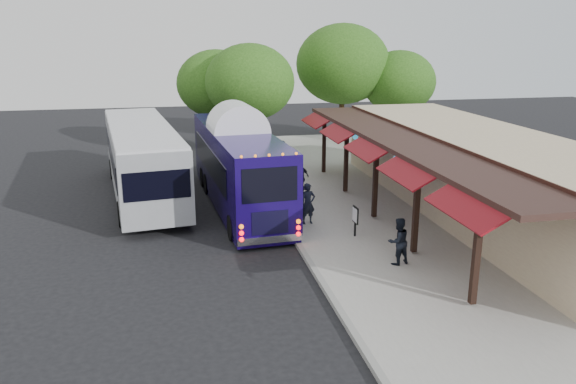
{
  "coord_description": "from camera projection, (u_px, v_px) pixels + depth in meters",
  "views": [
    {
      "loc": [
        -4.27,
        -17.09,
        7.59
      ],
      "look_at": [
        -0.11,
        2.96,
        1.8
      ],
      "focal_mm": 35.0,
      "sensor_mm": 36.0,
      "label": 1
    }
  ],
  "objects": [
    {
      "name": "sidewalk",
      "position": [
        401.0,
        218.0,
        23.73
      ],
      "size": [
        10.0,
        40.0,
        0.15
      ],
      "primitive_type": "cube",
      "color": "#9E9B93",
      "rests_on": "ground"
    },
    {
      "name": "ground",
      "position": [
        309.0,
        266.0,
        19.0
      ],
      "size": [
        90.0,
        90.0,
        0.0
      ],
      "primitive_type": "plane",
      "color": "black",
      "rests_on": "ground"
    },
    {
      "name": "ped_a",
      "position": [
        308.0,
        204.0,
        22.6
      ],
      "size": [
        0.67,
        0.49,
        1.68
      ],
      "primitive_type": "imported",
      "rotation": [
        0.0,
        0.0,
        0.16
      ],
      "color": "black",
      "rests_on": "sidewalk"
    },
    {
      "name": "tree_far",
      "position": [
        217.0,
        84.0,
        36.71
      ],
      "size": [
        5.19,
        5.19,
        6.64
      ],
      "color": "#382314",
      "rests_on": "ground"
    },
    {
      "name": "curb",
      "position": [
        287.0,
        226.0,
        22.76
      ],
      "size": [
        0.2,
        40.0,
        0.16
      ],
      "primitive_type": "cube",
      "color": "gray",
      "rests_on": "ground"
    },
    {
      "name": "ped_b",
      "position": [
        398.0,
        241.0,
        18.6
      ],
      "size": [
        0.92,
        0.8,
        1.61
      ],
      "primitive_type": "imported",
      "rotation": [
        0.0,
        0.0,
        3.42
      ],
      "color": "black",
      "rests_on": "sidewalk"
    },
    {
      "name": "city_bus",
      "position": [
        142.0,
        157.0,
        26.85
      ],
      "size": [
        4.41,
        13.06,
        3.44
      ],
      "rotation": [
        0.0,
        0.0,
        0.13
      ],
      "color": "gray",
      "rests_on": "ground"
    },
    {
      "name": "sign_board",
      "position": [
        355.0,
        216.0,
        21.17
      ],
      "size": [
        0.08,
        0.53,
        1.17
      ],
      "rotation": [
        0.0,
        0.0,
        0.05
      ],
      "color": "black",
      "rests_on": "sidewalk"
    },
    {
      "name": "ped_d",
      "position": [
        282.0,
        154.0,
        32.3
      ],
      "size": [
        1.03,
        0.64,
        1.54
      ],
      "primitive_type": "imported",
      "rotation": [
        0.0,
        0.0,
        3.07
      ],
      "color": "black",
      "rests_on": "sidewalk"
    },
    {
      "name": "tree_right",
      "position": [
        399.0,
        82.0,
        39.11
      ],
      "size": [
        5.09,
        5.09,
        6.52
      ],
      "color": "#382314",
      "rests_on": "ground"
    },
    {
      "name": "ped_c",
      "position": [
        301.0,
        178.0,
        26.59
      ],
      "size": [
        1.06,
        0.84,
        1.68
      ],
      "primitive_type": "imported",
      "rotation": [
        0.0,
        0.0,
        3.66
      ],
      "color": "black",
      "rests_on": "sidewalk"
    },
    {
      "name": "tree_left",
      "position": [
        250.0,
        82.0,
        34.51
      ],
      "size": [
        5.52,
        5.52,
        7.07
      ],
      "color": "#382314",
      "rests_on": "ground"
    },
    {
      "name": "tree_mid",
      "position": [
        343.0,
        64.0,
        38.96
      ],
      "size": [
        6.5,
        6.5,
        8.32
      ],
      "color": "#382314",
      "rests_on": "ground"
    },
    {
      "name": "coach_bus",
      "position": [
        238.0,
        163.0,
        25.2
      ],
      "size": [
        3.3,
        11.78,
        3.73
      ],
      "rotation": [
        0.0,
        0.0,
        0.07
      ],
      "color": "#15064F",
      "rests_on": "ground"
    },
    {
      "name": "station_shelter",
      "position": [
        478.0,
        173.0,
        23.9
      ],
      "size": [
        8.15,
        20.0,
        3.6
      ],
      "color": "tan",
      "rests_on": "ground"
    }
  ]
}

